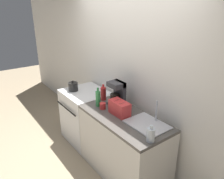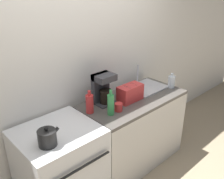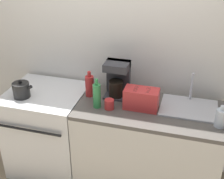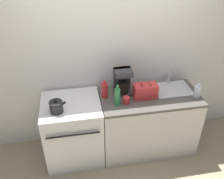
# 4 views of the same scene
# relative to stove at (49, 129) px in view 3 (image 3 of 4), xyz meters

# --- Properties ---
(wall_back) EXTENTS (8.00, 0.05, 2.60)m
(wall_back) POSITION_rel_stove_xyz_m (0.57, 0.39, 0.84)
(wall_back) COLOR silver
(wall_back) RESTS_ON ground_plane
(stove) EXTENTS (0.75, 0.72, 0.90)m
(stove) POSITION_rel_stove_xyz_m (0.00, 0.00, 0.00)
(stove) COLOR silver
(stove) RESTS_ON ground_plane
(counter_block) EXTENTS (1.30, 0.64, 0.90)m
(counter_block) POSITION_rel_stove_xyz_m (1.04, -0.02, -0.01)
(counter_block) COLOR silver
(counter_block) RESTS_ON ground_plane
(kettle) EXTENTS (0.20, 0.16, 0.18)m
(kettle) POSITION_rel_stove_xyz_m (-0.16, -0.14, 0.51)
(kettle) COLOR black
(kettle) RESTS_ON stove
(toaster) EXTENTS (0.30, 0.15, 0.19)m
(toaster) POSITION_rel_stove_xyz_m (0.96, -0.03, 0.53)
(toaster) COLOR red
(toaster) RESTS_ON counter_block
(coffee_maker) EXTENTS (0.22, 0.19, 0.35)m
(coffee_maker) POSITION_rel_stove_xyz_m (0.69, 0.14, 0.62)
(coffee_maker) COLOR #333338
(coffee_maker) RESTS_ON counter_block
(sink_tray) EXTENTS (0.49, 0.38, 0.28)m
(sink_tray) POSITION_rel_stove_xyz_m (1.37, 0.08, 0.45)
(sink_tray) COLOR #B7B7BC
(sink_tray) RESTS_ON counter_block
(bottle_red) EXTENTS (0.08, 0.08, 0.25)m
(bottle_red) POSITION_rel_stove_xyz_m (0.44, 0.06, 0.54)
(bottle_red) COLOR #B72828
(bottle_red) RESTS_ON counter_block
(bottle_green) EXTENTS (0.07, 0.07, 0.28)m
(bottle_green) POSITION_rel_stove_xyz_m (0.58, -0.12, 0.56)
(bottle_green) COLOR #338C47
(bottle_green) RESTS_ON counter_block
(bottle_clear) EXTENTS (0.09, 0.09, 0.19)m
(bottle_clear) POSITION_rel_stove_xyz_m (1.62, -0.13, 0.52)
(bottle_clear) COLOR silver
(bottle_clear) RESTS_ON counter_block
(cup_red) EXTENTS (0.08, 0.08, 0.09)m
(cup_red) POSITION_rel_stove_xyz_m (0.69, -0.12, 0.48)
(cup_red) COLOR red
(cup_red) RESTS_ON counter_block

